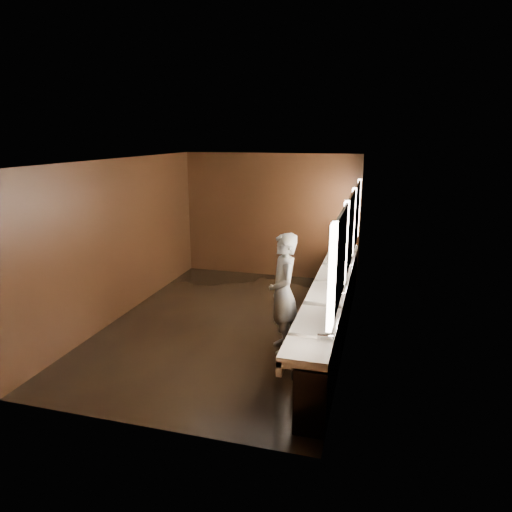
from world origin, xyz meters
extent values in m
plane|color=black|center=(0.00, 0.00, 0.00)|extent=(6.00, 6.00, 0.00)
cube|color=#2D2D2B|center=(0.00, 0.00, 2.80)|extent=(4.00, 6.00, 0.02)
cube|color=black|center=(0.00, 3.00, 1.40)|extent=(4.00, 0.02, 2.80)
cube|color=black|center=(0.00, -3.00, 1.40)|extent=(4.00, 0.02, 2.80)
cube|color=black|center=(-2.00, 0.00, 1.40)|extent=(0.02, 6.00, 2.80)
cube|color=black|center=(2.00, 0.00, 1.40)|extent=(0.02, 6.00, 2.80)
cube|color=black|center=(1.82, 0.00, 0.40)|extent=(0.36, 5.40, 0.81)
cube|color=white|center=(1.73, 0.00, 0.85)|extent=(0.55, 5.40, 0.12)
cube|color=white|center=(1.48, 0.00, 0.77)|extent=(0.06, 5.40, 0.18)
cylinder|color=silver|center=(1.91, -2.20, 0.99)|extent=(0.18, 0.04, 0.04)
cylinder|color=silver|center=(1.91, -0.73, 0.99)|extent=(0.18, 0.04, 0.04)
cylinder|color=silver|center=(1.91, 0.73, 0.99)|extent=(0.18, 0.04, 0.04)
cylinder|color=silver|center=(1.91, 2.20, 0.99)|extent=(0.18, 0.04, 0.04)
cube|color=#FEE5CD|center=(1.97, -2.40, 1.75)|extent=(0.06, 0.22, 1.15)
cube|color=white|center=(1.99, -1.60, 1.75)|extent=(0.03, 1.32, 1.15)
cube|color=#FEE5CD|center=(1.97, -0.80, 1.75)|extent=(0.06, 0.23, 1.15)
cube|color=white|center=(1.99, 0.00, 1.75)|extent=(0.03, 1.32, 1.15)
cube|color=#FEE5CD|center=(1.97, 0.80, 1.75)|extent=(0.06, 0.23, 1.15)
cube|color=white|center=(1.99, 1.60, 1.75)|extent=(0.03, 1.32, 1.15)
cube|color=#FEE5CD|center=(1.97, 2.40, 1.75)|extent=(0.06, 0.22, 1.15)
imported|color=#7E96BB|center=(1.10, -0.71, 0.91)|extent=(0.66, 0.78, 1.82)
cylinder|color=black|center=(1.58, -1.46, 0.29)|extent=(0.49, 0.49, 0.58)
camera|label=1|loc=(2.41, -6.98, 3.19)|focal=32.00mm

